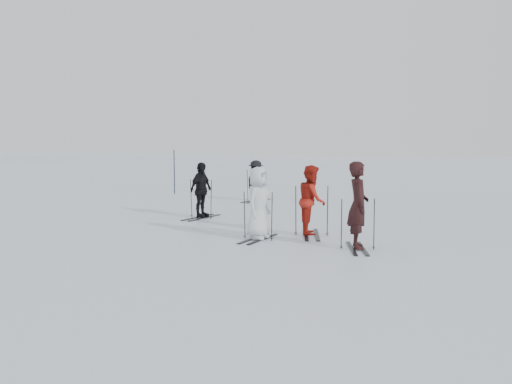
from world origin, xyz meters
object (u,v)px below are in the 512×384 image
skier_near_dark (358,206)px  skier_uphill_left (201,191)px  skier_red (312,201)px  skier_grey (258,204)px  piste_marker (174,172)px  skier_uphill_far (256,181)px

skier_near_dark → skier_uphill_left: size_ratio=1.15×
skier_near_dark → skier_red: (-1.16, 1.65, -0.09)m
skier_grey → piste_marker: bearing=44.4°
skier_uphill_far → skier_uphill_left: bearing=-168.5°
skier_near_dark → skier_red: skier_near_dark is taller
skier_uphill_far → piste_marker: 4.63m
piste_marker → skier_red: bearing=-55.1°
skier_red → skier_near_dark: bearing=-150.7°
skier_near_dark → skier_red: bearing=28.7°
skier_uphill_left → skier_uphill_far: 4.89m
skier_red → skier_uphill_left: bearing=49.2°
skier_near_dark → skier_uphill_far: size_ratio=1.25×
skier_grey → piste_marker: (-5.42, 10.40, 0.08)m
skier_red → piste_marker: size_ratio=0.93×
skier_near_dark → skier_grey: 2.59m
skier_uphill_left → skier_grey: bearing=-124.0°
skier_grey → skier_uphill_left: 4.09m
skier_red → piste_marker: (-6.71, 9.61, 0.07)m
skier_near_dark → skier_red: 2.02m
skier_uphill_left → skier_uphill_far: size_ratio=1.09×
skier_near_dark → skier_uphill_far: (-3.83, 9.01, -0.20)m
skier_grey → skier_uphill_far: size_ratio=1.13×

